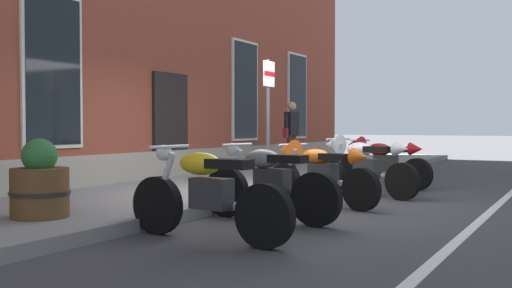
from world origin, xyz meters
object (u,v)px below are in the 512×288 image
object	(u,v)px
pedestrian_dark_jacket	(292,131)
parking_sign	(268,104)
barrel_planter	(40,185)
motorcycle_yellow_naked	(206,194)
motorcycle_grey_naked	(268,183)
motorcycle_white_sport	(360,163)
motorcycle_orange_sport	(316,169)
motorcycle_red_sport	(380,159)

from	to	relation	value
pedestrian_dark_jacket	parking_sign	size ratio (longest dim) A/B	0.75
barrel_planter	pedestrian_dark_jacket	bearing A→B (deg)	6.72
parking_sign	motorcycle_yellow_naked	bearing A→B (deg)	-160.66
motorcycle_grey_naked	motorcycle_white_sport	bearing A→B (deg)	-1.82
motorcycle_orange_sport	pedestrian_dark_jacket	size ratio (longest dim) A/B	1.25
motorcycle_white_sport	parking_sign	world-z (taller)	parking_sign
motorcycle_orange_sport	motorcycle_white_sport	xyz separation A→B (m)	(1.48, -0.18, 0.03)
motorcycle_white_sport	barrel_planter	bearing A→B (deg)	157.98
motorcycle_white_sport	pedestrian_dark_jacket	bearing A→B (deg)	40.66
motorcycle_orange_sport	parking_sign	xyz separation A→B (m)	(0.80, 1.26, 1.05)
parking_sign	motorcycle_orange_sport	bearing A→B (deg)	-122.33
motorcycle_white_sport	parking_sign	bearing A→B (deg)	115.39
motorcycle_red_sport	pedestrian_dark_jacket	distance (m)	3.59
motorcycle_yellow_naked	motorcycle_orange_sport	size ratio (longest dim) A/B	1.00
motorcycle_orange_sport	barrel_planter	bearing A→B (deg)	152.45
barrel_planter	motorcycle_grey_naked	bearing A→B (deg)	-45.84
motorcycle_yellow_naked	motorcycle_orange_sport	distance (m)	3.12
motorcycle_yellow_naked	motorcycle_orange_sport	world-z (taller)	motorcycle_yellow_naked
motorcycle_grey_naked	motorcycle_orange_sport	distance (m)	1.69
motorcycle_white_sport	motorcycle_red_sport	world-z (taller)	motorcycle_white_sport
motorcycle_orange_sport	motorcycle_red_sport	xyz separation A→B (m)	(3.03, -0.03, 0.00)
motorcycle_grey_naked	motorcycle_red_sport	xyz separation A→B (m)	(4.72, 0.04, 0.06)
motorcycle_red_sport	motorcycle_yellow_naked	bearing A→B (deg)	-179.23
motorcycle_white_sport	parking_sign	xyz separation A→B (m)	(-0.68, 1.44, 1.02)
motorcycle_grey_naked	motorcycle_red_sport	bearing A→B (deg)	0.54
motorcycle_orange_sport	motorcycle_white_sport	bearing A→B (deg)	-6.87
motorcycle_white_sport	parking_sign	distance (m)	1.89
motorcycle_white_sport	motorcycle_red_sport	xyz separation A→B (m)	(1.55, 0.15, -0.03)
motorcycle_yellow_naked	motorcycle_white_sport	distance (m)	4.60
pedestrian_dark_jacket	barrel_planter	xyz separation A→B (m)	(-8.63, -1.02, -0.56)
motorcycle_red_sport	barrel_planter	distance (m)	6.88
motorcycle_grey_naked	motorcycle_red_sport	size ratio (longest dim) A/B	0.99
motorcycle_yellow_naked	barrel_planter	world-z (taller)	barrel_planter
motorcycle_yellow_naked	pedestrian_dark_jacket	world-z (taller)	pedestrian_dark_jacket
motorcycle_yellow_naked	motorcycle_white_sport	xyz separation A→B (m)	(4.60, -0.06, 0.08)
motorcycle_grey_naked	pedestrian_dark_jacket	world-z (taller)	pedestrian_dark_jacket
motorcycle_yellow_naked	motorcycle_red_sport	distance (m)	6.15
pedestrian_dark_jacket	barrel_planter	bearing A→B (deg)	-173.28
parking_sign	barrel_planter	xyz separation A→B (m)	(-4.38, 0.61, -1.07)
motorcycle_orange_sport	pedestrian_dark_jacket	bearing A→B (deg)	29.76
motorcycle_white_sport	motorcycle_red_sport	distance (m)	1.56
parking_sign	motorcycle_red_sport	bearing A→B (deg)	-30.03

